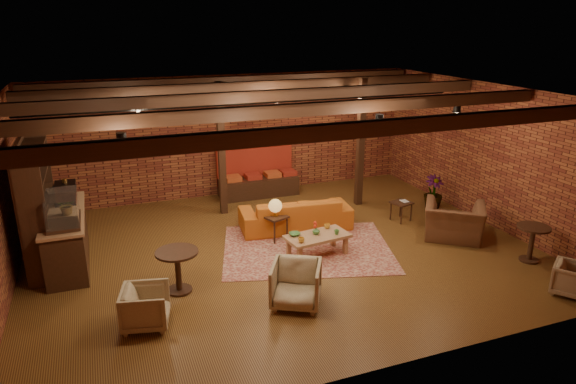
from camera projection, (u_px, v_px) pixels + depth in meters
name	position (u px, v px, depth m)	size (l,w,h in m)	color
floor	(283.00, 251.00, 10.57)	(10.00, 10.00, 0.00)	#3E220F
ceiling	(283.00, 95.00, 9.55)	(10.00, 8.00, 0.02)	black
wall_back	(231.00, 136.00, 13.61)	(10.00, 0.02, 3.20)	maroon
wall_front	(391.00, 263.00, 6.52)	(10.00, 0.02, 3.20)	maroon
wall_right	(488.00, 154.00, 11.74)	(0.02, 8.00, 3.20)	maroon
ceiling_beams	(283.00, 101.00, 9.59)	(9.80, 6.40, 0.22)	black
ceiling_pipe	(257.00, 101.00, 11.08)	(0.12, 0.12, 9.60)	black
post_left	(221.00, 150.00, 12.17)	(0.16, 0.16, 3.20)	black
post_right	(361.00, 143.00, 12.77)	(0.16, 0.16, 3.20)	black
service_counter	(65.00, 225.00, 9.83)	(0.80, 2.50, 1.60)	black
plant_counter	(67.00, 200.00, 9.91)	(0.35, 0.39, 0.30)	#337F33
shelving_hutch	(39.00, 206.00, 9.66)	(0.52, 2.00, 2.40)	black
banquette	(258.00, 178.00, 13.76)	(2.10, 0.70, 1.00)	maroon
service_sign	(262.00, 112.00, 12.77)	(0.86, 0.06, 0.30)	#FF4119
ceiling_spotlights	(283.00, 113.00, 9.66)	(6.40, 4.40, 0.28)	black
rug	(307.00, 249.00, 10.68)	(3.43, 2.62, 0.01)	maroon
sofa	(295.00, 213.00, 11.62)	(2.48, 0.97, 0.72)	#B15818
coffee_table	(317.00, 237.00, 10.27)	(1.35, 0.79, 0.69)	#956445
side_table_lamp	(275.00, 209.00, 10.92)	(0.57, 0.57, 0.92)	black
round_table_left	(178.00, 264.00, 8.85)	(0.74, 0.74, 0.77)	black
armchair_a	(145.00, 305.00, 7.90)	(0.69, 0.65, 0.71)	beige
armchair_b	(296.00, 282.00, 8.48)	(0.79, 0.74, 0.82)	beige
armchair_right	(455.00, 215.00, 11.03)	(1.22, 0.79, 1.07)	brown
side_table_book	(401.00, 203.00, 12.05)	(0.51, 0.51, 0.48)	black
round_table_right	(532.00, 238.00, 10.00)	(0.62, 0.62, 0.73)	black
armchair_far	(573.00, 278.00, 8.83)	(0.60, 0.56, 0.62)	beige
plant_tall	(436.00, 160.00, 12.57)	(1.42, 1.42, 2.54)	#4C7F4C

